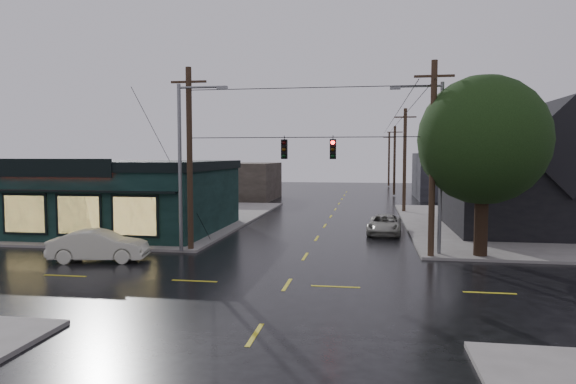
% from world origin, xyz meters
% --- Properties ---
extents(ground_plane, '(160.00, 160.00, 0.00)m').
position_xyz_m(ground_plane, '(0.00, 0.00, 0.00)').
color(ground_plane, black).
extents(sidewalk_nw, '(28.00, 28.00, 0.15)m').
position_xyz_m(sidewalk_nw, '(-20.00, 20.00, 0.07)').
color(sidewalk_nw, slate).
rests_on(sidewalk_nw, ground).
extents(pizza_shop, '(16.30, 12.34, 4.90)m').
position_xyz_m(pizza_shop, '(-15.00, 12.94, 2.56)').
color(pizza_shop, black).
rests_on(pizza_shop, ground).
extents(ne_building, '(12.60, 11.60, 8.75)m').
position_xyz_m(ne_building, '(15.00, 17.00, 4.47)').
color(ne_building, black).
rests_on(ne_building, ground).
extents(corner_tree, '(6.62, 6.62, 9.30)m').
position_xyz_m(corner_tree, '(9.06, 7.00, 6.10)').
color(corner_tree, black).
rests_on(corner_tree, ground).
extents(utility_pole_nw, '(2.00, 0.32, 10.15)m').
position_xyz_m(utility_pole_nw, '(-6.50, 6.50, 0.00)').
color(utility_pole_nw, '#332316').
rests_on(utility_pole_nw, ground).
extents(utility_pole_ne, '(2.00, 0.32, 10.15)m').
position_xyz_m(utility_pole_ne, '(6.50, 6.50, 0.00)').
color(utility_pole_ne, '#332316').
rests_on(utility_pole_ne, ground).
extents(utility_pole_far_a, '(2.00, 0.32, 9.65)m').
position_xyz_m(utility_pole_far_a, '(6.50, 28.00, 0.00)').
color(utility_pole_far_a, '#332316').
rests_on(utility_pole_far_a, ground).
extents(utility_pole_far_b, '(2.00, 0.32, 9.15)m').
position_xyz_m(utility_pole_far_b, '(6.50, 48.00, 0.00)').
color(utility_pole_far_b, '#332316').
rests_on(utility_pole_far_b, ground).
extents(utility_pole_far_c, '(2.00, 0.32, 9.15)m').
position_xyz_m(utility_pole_far_c, '(6.50, 68.00, 0.00)').
color(utility_pole_far_c, '#332316').
rests_on(utility_pole_far_c, ground).
extents(span_signal_assembly, '(13.00, 0.48, 1.23)m').
position_xyz_m(span_signal_assembly, '(0.10, 6.50, 5.70)').
color(span_signal_assembly, black).
rests_on(span_signal_assembly, ground).
extents(streetlight_nw, '(5.40, 0.30, 9.15)m').
position_xyz_m(streetlight_nw, '(-6.80, 5.80, 0.00)').
color(streetlight_nw, slate).
rests_on(streetlight_nw, ground).
extents(streetlight_ne, '(5.40, 0.30, 9.15)m').
position_xyz_m(streetlight_ne, '(7.00, 7.20, 0.00)').
color(streetlight_ne, slate).
rests_on(streetlight_ne, ground).
extents(bg_building_west, '(12.00, 10.00, 4.40)m').
position_xyz_m(bg_building_west, '(-14.00, 40.00, 2.20)').
color(bg_building_west, '#2F2822').
rests_on(bg_building_west, ground).
extents(bg_building_east, '(14.00, 12.00, 5.60)m').
position_xyz_m(bg_building_east, '(16.00, 45.00, 2.80)').
color(bg_building_east, black).
rests_on(bg_building_east, ground).
extents(sedan_cream, '(5.04, 2.56, 1.58)m').
position_xyz_m(sedan_cream, '(-10.14, 3.16, 0.79)').
color(sedan_cream, beige).
rests_on(sedan_cream, ground).
extents(suv_silver, '(2.53, 4.83, 1.30)m').
position_xyz_m(suv_silver, '(4.35, 14.53, 0.65)').
color(suv_silver, '#9C9B90').
rests_on(suv_silver, ground).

